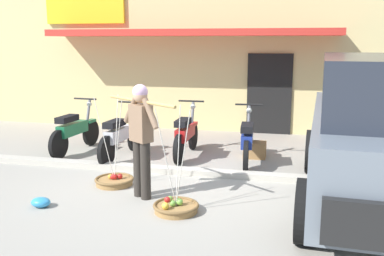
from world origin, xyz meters
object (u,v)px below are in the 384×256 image
(motorcycle_second_in_row, at_px, (121,136))
(plastic_litter_bag, at_px, (41,202))
(fruit_basket_left_side, at_px, (114,180))
(motorcycle_third_in_row, at_px, (186,135))
(motorcycle_nearest_shop, at_px, (74,131))
(wooden_crate, at_px, (255,150))
(fruit_vendor, at_px, (141,133))
(motorcycle_end_of_row, at_px, (247,140))
(fruit_basket_right_side, at_px, (176,206))

(motorcycle_second_in_row, distance_m, plastic_litter_bag, 2.73)
(fruit_basket_left_side, xyz_separation_m, motorcycle_third_in_row, (0.71, 1.99, 0.38))
(motorcycle_nearest_shop, distance_m, wooden_crate, 3.76)
(fruit_vendor, distance_m, motorcycle_end_of_row, 2.62)
(motorcycle_third_in_row, height_order, plastic_litter_bag, motorcycle_third_in_row)
(motorcycle_end_of_row, bearing_deg, fruit_basket_right_side, -104.59)
(motorcycle_second_in_row, bearing_deg, motorcycle_end_of_row, 4.56)
(fruit_vendor, relative_size, wooden_crate, 3.85)
(motorcycle_nearest_shop, height_order, motorcycle_third_in_row, same)
(plastic_litter_bag, bearing_deg, fruit_basket_left_side, 61.62)
(wooden_crate, bearing_deg, plastic_litter_bag, -128.48)
(motorcycle_nearest_shop, relative_size, motorcycle_second_in_row, 1.00)
(fruit_basket_left_side, height_order, motorcycle_second_in_row, fruit_basket_left_side)
(motorcycle_third_in_row, bearing_deg, fruit_basket_right_side, -78.90)
(fruit_basket_right_side, height_order, motorcycle_nearest_shop, fruit_basket_right_side)
(fruit_basket_left_side, height_order, motorcycle_third_in_row, fruit_basket_left_side)
(fruit_vendor, bearing_deg, plastic_litter_bag, -150.86)
(motorcycle_nearest_shop, distance_m, motorcycle_second_in_row, 1.18)
(motorcycle_nearest_shop, xyz_separation_m, motorcycle_end_of_row, (3.62, -0.08, 0.00))
(motorcycle_nearest_shop, bearing_deg, fruit_vendor, -44.82)
(fruit_basket_right_side, xyz_separation_m, motorcycle_third_in_row, (-0.57, 2.89, 0.38))
(motorcycle_end_of_row, bearing_deg, wooden_crate, 77.97)
(motorcycle_end_of_row, bearing_deg, fruit_basket_left_side, -138.34)
(fruit_basket_right_side, bearing_deg, plastic_litter_bag, -172.34)
(fruit_vendor, bearing_deg, fruit_basket_right_side, -35.14)
(fruit_vendor, bearing_deg, motorcycle_end_of_row, 58.89)
(motorcycle_third_in_row, relative_size, plastic_litter_bag, 6.50)
(wooden_crate, bearing_deg, motorcycle_end_of_row, -102.03)
(motorcycle_second_in_row, height_order, motorcycle_end_of_row, same)
(fruit_basket_left_side, xyz_separation_m, motorcycle_nearest_shop, (-1.65, 1.83, 0.38))
(fruit_basket_right_side, relative_size, motorcycle_second_in_row, 0.80)
(motorcycle_second_in_row, xyz_separation_m, motorcycle_third_in_row, (1.22, 0.44, 0.00))
(motorcycle_second_in_row, relative_size, wooden_crate, 4.14)
(fruit_basket_right_side, bearing_deg, motorcycle_nearest_shop, 137.06)
(fruit_vendor, bearing_deg, wooden_crate, 61.95)
(fruit_vendor, bearing_deg, fruit_basket_left_side, 145.04)
(fruit_basket_left_side, bearing_deg, fruit_vendor, -34.96)
(fruit_vendor, distance_m, motorcycle_second_in_row, 2.37)
(fruit_vendor, relative_size, motorcycle_second_in_row, 0.93)
(fruit_vendor, relative_size, motorcycle_end_of_row, 0.93)
(motorcycle_third_in_row, bearing_deg, wooden_crate, 10.22)
(fruit_vendor, distance_m, plastic_litter_bag, 1.71)
(fruit_vendor, relative_size, motorcycle_nearest_shop, 0.93)
(plastic_litter_bag, bearing_deg, wooden_crate, 51.52)
(motorcycle_nearest_shop, bearing_deg, plastic_litter_bag, -70.94)
(motorcycle_third_in_row, distance_m, wooden_crate, 1.41)
(fruit_basket_right_side, distance_m, motorcycle_end_of_row, 2.76)
(fruit_basket_right_side, distance_m, wooden_crate, 3.23)
(motorcycle_nearest_shop, bearing_deg, motorcycle_third_in_row, 3.86)
(motorcycle_nearest_shop, bearing_deg, fruit_basket_left_side, -47.93)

